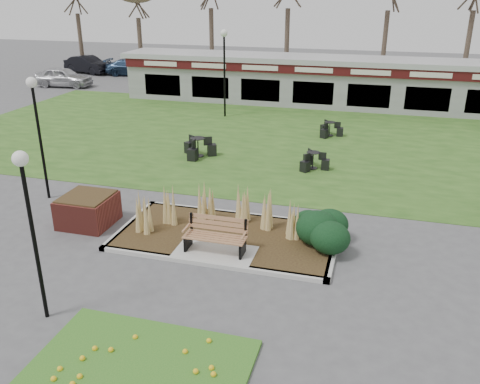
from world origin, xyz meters
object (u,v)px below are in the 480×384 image
(park_bench, at_px, (216,235))
(lamp_post_far_left, at_px, (224,54))
(bistro_set_b, at_px, (198,150))
(bistro_set_d, at_px, (329,131))
(brick_planter, at_px, (88,210))
(food_pavilion, at_px, (317,81))
(bistro_set_a, at_px, (313,163))
(lamp_post_near_left, at_px, (27,200))
(car_black, at_px, (88,65))
(car_silver, at_px, (64,77))
(lamp_post_mid_left, at_px, (36,112))
(car_blue, at_px, (134,67))

(park_bench, distance_m, lamp_post_far_left, 16.11)
(bistro_set_b, relative_size, bistro_set_d, 1.20)
(brick_planter, distance_m, food_pavilion, 19.49)
(food_pavilion, relative_size, bistro_set_a, 18.91)
(lamp_post_far_left, xyz_separation_m, bistro_set_a, (6.04, -7.49, -3.19))
(lamp_post_near_left, xyz_separation_m, lamp_post_far_left, (-1.74, 18.95, 0.62))
(bistro_set_b, height_order, bistro_set_d, bistro_set_b)
(car_black, bearing_deg, bistro_set_a, -115.33)
(car_silver, bearing_deg, brick_planter, -149.61)
(brick_planter, height_order, bistro_set_d, brick_planter)
(car_silver, bearing_deg, bistro_set_d, -116.44)
(food_pavilion, distance_m, car_silver, 18.57)
(bistro_set_a, height_order, bistro_set_d, bistro_set_a)
(bistro_set_d, height_order, car_black, car_black)
(food_pavilion, height_order, lamp_post_mid_left, lamp_post_mid_left)
(bistro_set_a, relative_size, bistro_set_b, 0.84)
(lamp_post_mid_left, xyz_separation_m, car_silver, (-11.65, 18.53, -2.34))
(bistro_set_a, bearing_deg, park_bench, -101.35)
(car_black, bearing_deg, food_pavilion, -93.33)
(bistro_set_b, xyz_separation_m, car_silver, (-15.08, 12.78, 0.41))
(lamp_post_far_left, distance_m, bistro_set_d, 7.33)
(brick_planter, distance_m, car_black, 30.40)
(park_bench, distance_m, lamp_post_mid_left, 7.63)
(food_pavilion, xyz_separation_m, car_silver, (-18.52, 1.04, -0.77))
(lamp_post_far_left, bearing_deg, car_blue, 134.76)
(park_bench, xyz_separation_m, car_blue, (-15.94, 26.75, 0.07))
(lamp_post_near_left, relative_size, car_silver, 0.94)
(bistro_set_b, distance_m, car_blue, 22.56)
(bistro_set_b, xyz_separation_m, car_blue, (-12.50, 18.78, 0.37))
(bistro_set_a, height_order, bistro_set_b, bistro_set_b)
(food_pavilion, bearing_deg, car_black, 160.75)
(lamp_post_mid_left, height_order, car_black, lamp_post_mid_left)
(brick_planter, xyz_separation_m, lamp_post_near_left, (1.65, -4.50, 2.35))
(park_bench, xyz_separation_m, bistro_set_d, (1.64, 12.76, -0.34))
(park_bench, relative_size, bistro_set_b, 1.10)
(bistro_set_a, distance_m, car_black, 28.87)
(lamp_post_mid_left, bearing_deg, bistro_set_d, 51.05)
(car_blue, bearing_deg, car_black, 81.27)
(park_bench, bearing_deg, car_silver, 131.75)
(food_pavilion, distance_m, lamp_post_mid_left, 18.86)
(lamp_post_near_left, bearing_deg, park_bench, 53.73)
(brick_planter, distance_m, lamp_post_far_left, 14.76)
(lamp_post_near_left, bearing_deg, car_blue, 113.39)
(park_bench, height_order, food_pavilion, food_pavilion)
(bistro_set_d, relative_size, car_silver, 0.31)
(car_black, relative_size, car_blue, 0.96)
(park_bench, distance_m, food_pavilion, 19.73)
(park_bench, xyz_separation_m, food_pavilion, (0.00, 19.71, 0.89))
(food_pavilion, relative_size, car_blue, 5.40)
(brick_planter, distance_m, lamp_post_near_left, 5.34)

